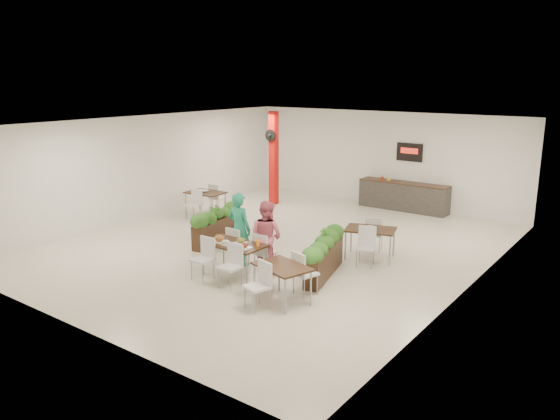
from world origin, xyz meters
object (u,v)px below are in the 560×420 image
(main_table, at_px, (234,248))
(side_table_a, at_px, (205,196))
(diner_man, at_px, (239,229))
(side_table_c, at_px, (282,272))
(service_counter, at_px, (403,195))
(red_column, at_px, (274,157))
(planter_right, at_px, (324,254))
(planter_left, at_px, (217,223))
(diner_woman, at_px, (266,236))
(side_table_b, at_px, (370,233))

(main_table, relative_size, side_table_a, 0.99)
(diner_man, distance_m, side_table_c, 2.44)
(service_counter, height_order, side_table_c, service_counter)
(red_column, height_order, main_table, red_column)
(planter_right, bearing_deg, planter_left, 172.79)
(diner_woman, bearing_deg, side_table_b, -123.16)
(main_table, bearing_deg, side_table_c, -17.44)
(planter_left, bearing_deg, planter_right, -7.21)
(service_counter, distance_m, diner_man, 7.42)
(red_column, xyz_separation_m, side_table_b, (5.42, -3.28, -1.01))
(diner_woman, bearing_deg, side_table_a, -31.65)
(service_counter, bearing_deg, red_column, -155.00)
(main_table, height_order, side_table_a, same)
(main_table, height_order, planter_left, planter_left)
(service_counter, bearing_deg, side_table_c, -81.54)
(side_table_a, height_order, side_table_c, same)
(side_table_b, bearing_deg, side_table_c, -109.93)
(main_table, bearing_deg, side_table_b, 56.87)
(diner_woman, height_order, side_table_c, diner_woman)
(diner_man, bearing_deg, side_table_b, -135.30)
(planter_right, height_order, side_table_a, planter_right)
(diner_woman, relative_size, planter_left, 0.82)
(side_table_c, bearing_deg, side_table_a, 161.62)
(planter_right, xyz_separation_m, side_table_a, (-6.00, 2.46, 0.12))
(main_table, relative_size, planter_left, 0.81)
(red_column, relative_size, side_table_a, 1.94)
(red_column, height_order, diner_woman, red_column)
(side_table_b, relative_size, side_table_c, 1.00)
(diner_woman, height_order, planter_left, diner_woman)
(diner_woman, distance_m, planter_right, 1.36)
(red_column, relative_size, diner_woman, 1.94)
(planter_right, bearing_deg, service_counter, 99.69)
(side_table_b, bearing_deg, side_table_a, 155.70)
(red_column, xyz_separation_m, planter_left, (1.50, -4.51, -1.12))
(planter_left, height_order, side_table_a, planter_left)
(main_table, relative_size, diner_woman, 0.98)
(diner_woman, distance_m, side_table_b, 2.67)
(main_table, relative_size, planter_right, 0.79)
(service_counter, xyz_separation_m, side_table_b, (1.43, -5.14, 0.14))
(main_table, distance_m, diner_woman, 0.80)
(red_column, distance_m, main_table, 7.18)
(main_table, xyz_separation_m, diner_man, (-0.39, 0.65, 0.23))
(service_counter, xyz_separation_m, planter_right, (1.17, -6.84, 0.02))
(main_table, distance_m, planter_left, 2.63)
(side_table_c, bearing_deg, diner_man, 166.54)
(diner_man, bearing_deg, planter_left, -30.60)
(diner_man, distance_m, side_table_a, 4.98)
(service_counter, xyz_separation_m, main_table, (-0.45, -8.02, 0.14))
(service_counter, height_order, main_table, service_counter)
(side_table_a, relative_size, side_table_c, 0.98)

